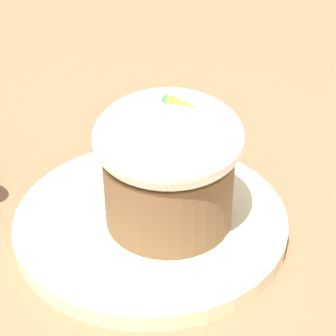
# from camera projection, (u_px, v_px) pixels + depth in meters

# --- Properties ---
(ground_plane) EXTENTS (4.00, 4.00, 0.00)m
(ground_plane) POSITION_uv_depth(u_px,v_px,m) (151.00, 226.00, 0.44)
(ground_plane) COLOR #846042
(dessert_plate) EXTENTS (0.21, 0.21, 0.01)m
(dessert_plate) POSITION_uv_depth(u_px,v_px,m) (151.00, 220.00, 0.44)
(dessert_plate) COLOR beige
(dessert_plate) RESTS_ON ground_plane
(carrot_cake) EXTENTS (0.11, 0.11, 0.10)m
(carrot_cake) POSITION_uv_depth(u_px,v_px,m) (168.00, 161.00, 0.40)
(carrot_cake) COLOR brown
(carrot_cake) RESTS_ON dessert_plate
(spoon) EXTENTS (0.13, 0.05, 0.01)m
(spoon) POSITION_uv_depth(u_px,v_px,m) (138.00, 207.00, 0.44)
(spoon) COLOR silver
(spoon) RESTS_ON dessert_plate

